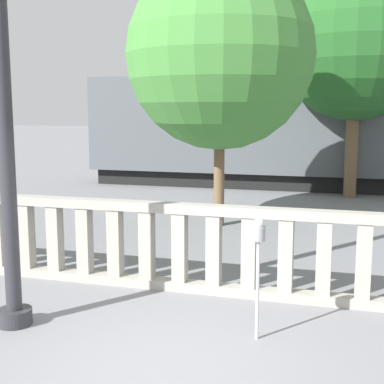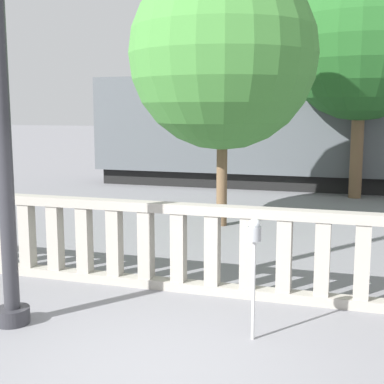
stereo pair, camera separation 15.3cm
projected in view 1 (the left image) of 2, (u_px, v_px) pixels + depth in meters
name	position (u px, v px, depth m)	size (l,w,h in m)	color
ground_plane	(155.00, 372.00, 5.45)	(160.00, 160.00, 0.00)	slate
balustrade	(214.00, 250.00, 7.70)	(13.16, 0.24, 1.31)	#9E998E
lamppost	(1.00, 58.00, 6.17)	(0.42, 0.42, 6.82)	#2D2D33
parking_meter	(258.00, 244.00, 6.07)	(0.15, 0.15, 1.44)	silver
train_near	(376.00, 130.00, 17.61)	(19.13, 2.82, 4.40)	black
tree_left	(220.00, 55.00, 11.85)	(4.20, 4.20, 5.95)	brown
tree_right	(356.00, 42.00, 15.73)	(4.62, 4.62, 6.94)	brown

